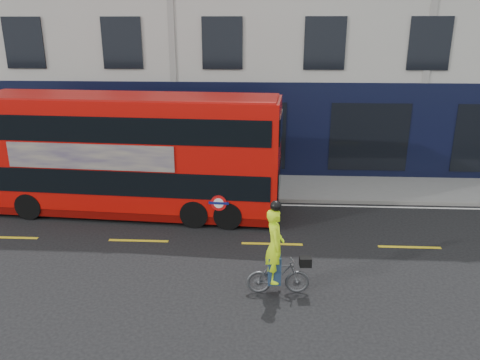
{
  "coord_description": "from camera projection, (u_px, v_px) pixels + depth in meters",
  "views": [
    {
      "loc": [
        3.74,
        -11.07,
        6.09
      ],
      "look_at": [
        3.05,
        1.46,
        1.99
      ],
      "focal_mm": 35.0,
      "sensor_mm": 36.0,
      "label": 1
    }
  ],
  "objects": [
    {
      "name": "ground",
      "position": [
        124.0,
        265.0,
        12.59
      ],
      "size": [
        120.0,
        120.0,
        0.0
      ],
      "primitive_type": "plane",
      "color": "black",
      "rests_on": "ground"
    },
    {
      "name": "pavement",
      "position": [
        171.0,
        185.0,
        18.74
      ],
      "size": [
        60.0,
        3.0,
        0.12
      ],
      "primitive_type": "cube",
      "color": "gray",
      "rests_on": "ground"
    },
    {
      "name": "kerb",
      "position": [
        163.0,
        198.0,
        17.32
      ],
      "size": [
        60.0,
        0.12,
        0.13
      ],
      "primitive_type": "cube",
      "color": "slate",
      "rests_on": "ground"
    },
    {
      "name": "road_edge_line",
      "position": [
        161.0,
        203.0,
        17.05
      ],
      "size": [
        58.0,
        0.1,
        0.01
      ],
      "primitive_type": "cube",
      "color": "silver",
      "rests_on": "ground"
    },
    {
      "name": "lane_dashes",
      "position": [
        139.0,
        241.0,
        14.02
      ],
      "size": [
        58.0,
        0.12,
        0.01
      ],
      "primitive_type": null,
      "color": "gold",
      "rests_on": "ground"
    },
    {
      "name": "bus",
      "position": [
        132.0,
        154.0,
        15.59
      ],
      "size": [
        10.12,
        2.93,
        4.02
      ],
      "rotation": [
        0.0,
        0.0,
        -0.07
      ],
      "color": "#BF0C07",
      "rests_on": "ground"
    },
    {
      "name": "cyclist",
      "position": [
        277.0,
        261.0,
        11.01
      ],
      "size": [
        1.54,
        0.69,
        2.37
      ],
      "rotation": [
        0.0,
        0.0,
        0.06
      ],
      "color": "#4A4B4F",
      "rests_on": "ground"
    }
  ]
}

